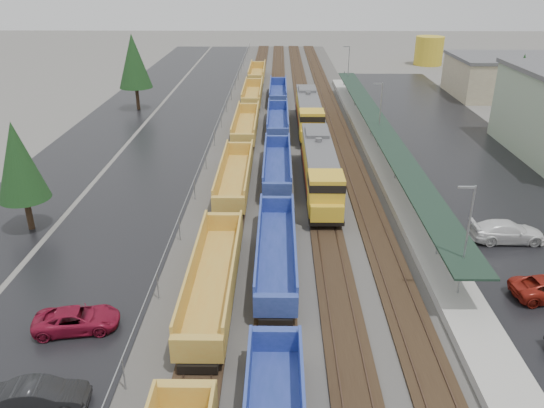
{
  "coord_description": "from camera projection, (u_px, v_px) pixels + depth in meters",
  "views": [
    {
      "loc": [
        -1.88,
        -8.43,
        19.46
      ],
      "look_at": [
        -2.39,
        30.72,
        2.0
      ],
      "focal_mm": 35.0,
      "sensor_mm": 36.0,
      "label": 1
    }
  ],
  "objects": [
    {
      "name": "well_string_blue",
      "position": [
        277.0,
        201.0,
        45.37
      ],
      "size": [
        2.67,
        102.23,
        2.37
      ],
      "color": "navy",
      "rests_on": "ground"
    },
    {
      "name": "west_road",
      "position": [
        106.0,
        128.0,
        70.69
      ],
      "size": [
        9.0,
        160.0,
        0.02
      ],
      "primitive_type": "cube",
      "color": "black",
      "rests_on": "ground"
    },
    {
      "name": "locomotive_trail",
      "position": [
        309.0,
        113.0,
        68.76
      ],
      "size": [
        2.89,
        19.05,
        4.31
      ],
      "color": "black",
      "rests_on": "ground"
    },
    {
      "name": "west_parking_lot",
      "position": [
        180.0,
        128.0,
        70.57
      ],
      "size": [
        10.0,
        160.0,
        0.02
      ],
      "primitive_type": "cube",
      "color": "black",
      "rests_on": "ground"
    },
    {
      "name": "parked_car_west_b",
      "position": [
        41.0,
        396.0,
        25.34
      ],
      "size": [
        1.97,
        4.56,
        1.46
      ],
      "primitive_type": "imported",
      "rotation": [
        0.0,
        0.0,
        1.67
      ],
      "color": "black",
      "rests_on": "ground"
    },
    {
      "name": "parked_car_west_c",
      "position": [
        77.0,
        320.0,
        30.95
      ],
      "size": [
        3.04,
        5.18,
        1.35
      ],
      "primitive_type": "imported",
      "rotation": [
        0.0,
        0.0,
        1.74
      ],
      "color": "maroon",
      "rests_on": "ground"
    },
    {
      "name": "east_commuter_lot",
      "position": [
        459.0,
        153.0,
        61.04
      ],
      "size": [
        16.0,
        100.0,
        0.02
      ],
      "primitive_type": "cube",
      "color": "black",
      "rests_on": "ground"
    },
    {
      "name": "tree_west_far",
      "position": [
        134.0,
        61.0,
        76.9
      ],
      "size": [
        4.84,
        4.84,
        11.0
      ],
      "color": "#332316",
      "rests_on": "ground"
    },
    {
      "name": "storage_tank",
      "position": [
        429.0,
        51.0,
        115.33
      ],
      "size": [
        6.03,
        6.03,
        6.03
      ],
      "primitive_type": "cylinder",
      "color": "gold",
      "rests_on": "ground"
    },
    {
      "name": "trackbed",
      "position": [
        293.0,
        127.0,
        70.34
      ],
      "size": [
        14.6,
        160.0,
        0.22
      ],
      "color": "black",
      "rests_on": "ground"
    },
    {
      "name": "station_platform",
      "position": [
        377.0,
        146.0,
        60.86
      ],
      "size": [
        3.0,
        80.0,
        8.0
      ],
      "color": "#9E9B93",
      "rests_on": "ground"
    },
    {
      "name": "distant_hills",
      "position": [
        398.0,
        23.0,
        207.49
      ],
      "size": [
        301.0,
        140.0,
        25.2
      ],
      "color": "#515D48",
      "rests_on": "ground"
    },
    {
      "name": "tree_west_near",
      "position": [
        18.0,
        161.0,
        40.89
      ],
      "size": [
        3.96,
        3.96,
        9.0
      ],
      "color": "#332316",
      "rests_on": "ground"
    },
    {
      "name": "locomotive_lead",
      "position": [
        320.0,
        168.0,
        49.59
      ],
      "size": [
        2.89,
        19.05,
        4.31
      ],
      "color": "black",
      "rests_on": "ground"
    },
    {
      "name": "parked_car_east_c",
      "position": [
        507.0,
        232.0,
        40.96
      ],
      "size": [
        2.32,
        5.63,
        1.63
      ],
      "primitive_type": "imported",
      "rotation": [
        0.0,
        0.0,
        1.58
      ],
      "color": "white",
      "rests_on": "ground"
    },
    {
      "name": "tree_east",
      "position": [
        520.0,
        83.0,
        65.61
      ],
      "size": [
        4.4,
        4.4,
        10.0
      ],
      "color": "#332316",
      "rests_on": "ground"
    },
    {
      "name": "chainlink_fence",
      "position": [
        220.0,
        119.0,
        68.43
      ],
      "size": [
        0.08,
        160.04,
        2.02
      ],
      "color": "gray",
      "rests_on": "ground"
    },
    {
      "name": "ballast_strip",
      "position": [
        293.0,
        128.0,
        70.38
      ],
      "size": [
        20.0,
        160.0,
        0.08
      ],
      "primitive_type": "cube",
      "color": "#302D2B",
      "rests_on": "ground"
    },
    {
      "name": "well_string_yellow",
      "position": [
        235.0,
        177.0,
        50.53
      ],
      "size": [
        2.8,
        123.89,
        2.48
      ],
      "color": "gold",
      "rests_on": "ground"
    }
  ]
}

